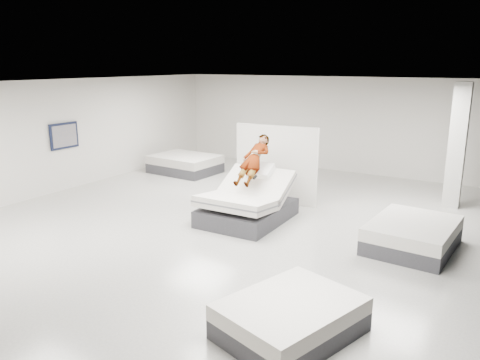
{
  "coord_description": "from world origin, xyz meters",
  "views": [
    {
      "loc": [
        5.3,
        -8.34,
        3.64
      ],
      "look_at": [
        -0.12,
        0.67,
        1.0
      ],
      "focal_mm": 35.0,
      "sensor_mm": 36.0,
      "label": 1
    }
  ],
  "objects_px": {
    "flat_bed_right_near": "(290,318)",
    "flat_bed_left_far": "(185,164)",
    "person": "(254,166)",
    "wall_poster": "(64,136)",
    "flat_bed_right_far": "(412,235)",
    "hero_bed": "(247,204)",
    "remote": "(255,177)",
    "divider_panel": "(276,164)",
    "column": "(457,146)"
  },
  "relations": [
    {
      "from": "flat_bed_right_near",
      "to": "flat_bed_left_far",
      "type": "relative_size",
      "value": 0.97
    },
    {
      "from": "person",
      "to": "wall_poster",
      "type": "distance_m",
      "value": 5.99
    },
    {
      "from": "person",
      "to": "flat_bed_right_far",
      "type": "xyz_separation_m",
      "value": [
        3.7,
        -0.06,
        -0.99
      ]
    },
    {
      "from": "hero_bed",
      "to": "flat_bed_right_near",
      "type": "distance_m",
      "value": 4.83
    },
    {
      "from": "hero_bed",
      "to": "remote",
      "type": "bearing_deg",
      "value": -8.9
    },
    {
      "from": "flat_bed_right_far",
      "to": "wall_poster",
      "type": "xyz_separation_m",
      "value": [
        -9.65,
        -0.53,
        1.32
      ]
    },
    {
      "from": "hero_bed",
      "to": "person",
      "type": "relative_size",
      "value": 1.44
    },
    {
      "from": "divider_panel",
      "to": "flat_bed_right_near",
      "type": "bearing_deg",
      "value": -65.48
    },
    {
      "from": "flat_bed_right_near",
      "to": "flat_bed_left_far",
      "type": "bearing_deg",
      "value": 135.65
    },
    {
      "from": "person",
      "to": "column",
      "type": "bearing_deg",
      "value": 39.69
    },
    {
      "from": "hero_bed",
      "to": "remote",
      "type": "xyz_separation_m",
      "value": [
        0.22,
        -0.03,
        0.69
      ]
    },
    {
      "from": "flat_bed_right_near",
      "to": "column",
      "type": "height_order",
      "value": "column"
    },
    {
      "from": "flat_bed_right_far",
      "to": "flat_bed_left_far",
      "type": "bearing_deg",
      "value": 159.57
    },
    {
      "from": "remote",
      "to": "flat_bed_left_far",
      "type": "height_order",
      "value": "remote"
    },
    {
      "from": "column",
      "to": "wall_poster",
      "type": "relative_size",
      "value": 3.37
    },
    {
      "from": "flat_bed_right_far",
      "to": "wall_poster",
      "type": "distance_m",
      "value": 9.76
    },
    {
      "from": "flat_bed_left_far",
      "to": "wall_poster",
      "type": "distance_m",
      "value": 4.09
    },
    {
      "from": "hero_bed",
      "to": "flat_bed_right_near",
      "type": "xyz_separation_m",
      "value": [
        2.92,
        -3.85,
        -0.15
      ]
    },
    {
      "from": "person",
      "to": "flat_bed_right_far",
      "type": "distance_m",
      "value": 3.83
    },
    {
      "from": "divider_panel",
      "to": "column",
      "type": "xyz_separation_m",
      "value": [
        4.11,
        2.0,
        0.57
      ]
    },
    {
      "from": "flat_bed_right_near",
      "to": "column",
      "type": "distance_m",
      "value": 7.76
    },
    {
      "from": "hero_bed",
      "to": "wall_poster",
      "type": "xyz_separation_m",
      "value": [
        -5.95,
        -0.28,
        1.19
      ]
    },
    {
      "from": "person",
      "to": "column",
      "type": "height_order",
      "value": "column"
    },
    {
      "from": "divider_panel",
      "to": "flat_bed_right_far",
      "type": "distance_m",
      "value": 4.17
    },
    {
      "from": "remote",
      "to": "flat_bed_right_far",
      "type": "bearing_deg",
      "value": 3.89
    },
    {
      "from": "remote",
      "to": "flat_bed_right_near",
      "type": "relative_size",
      "value": 0.06
    },
    {
      "from": "column",
      "to": "person",
      "type": "bearing_deg",
      "value": -139.46
    },
    {
      "from": "flat_bed_right_far",
      "to": "flat_bed_right_near",
      "type": "xyz_separation_m",
      "value": [
        -0.78,
        -4.1,
        -0.02
      ]
    },
    {
      "from": "remote",
      "to": "wall_poster",
      "type": "bearing_deg",
      "value": -178.58
    },
    {
      "from": "remote",
      "to": "wall_poster",
      "type": "height_order",
      "value": "wall_poster"
    },
    {
      "from": "flat_bed_right_near",
      "to": "column",
      "type": "xyz_separation_m",
      "value": [
        1.06,
        7.57,
        1.35
      ]
    },
    {
      "from": "remote",
      "to": "divider_panel",
      "type": "height_order",
      "value": "divider_panel"
    },
    {
      "from": "flat_bed_right_near",
      "to": "hero_bed",
      "type": "bearing_deg",
      "value": 127.17
    },
    {
      "from": "divider_panel",
      "to": "person",
      "type": "bearing_deg",
      "value": -89.06
    },
    {
      "from": "hero_bed",
      "to": "wall_poster",
      "type": "relative_size",
      "value": 2.37
    },
    {
      "from": "flat_bed_right_near",
      "to": "remote",
      "type": "bearing_deg",
      "value": 125.27
    },
    {
      "from": "flat_bed_right_far",
      "to": "column",
      "type": "height_order",
      "value": "column"
    },
    {
      "from": "flat_bed_left_far",
      "to": "remote",
      "type": "bearing_deg",
      "value": -35.75
    },
    {
      "from": "hero_bed",
      "to": "wall_poster",
      "type": "bearing_deg",
      "value": -177.31
    },
    {
      "from": "divider_panel",
      "to": "flat_bed_left_far",
      "type": "distance_m",
      "value": 4.54
    },
    {
      "from": "remote",
      "to": "divider_panel",
      "type": "distance_m",
      "value": 1.79
    },
    {
      "from": "hero_bed",
      "to": "flat_bed_right_near",
      "type": "height_order",
      "value": "hero_bed"
    },
    {
      "from": "flat_bed_right_far",
      "to": "column",
      "type": "distance_m",
      "value": 3.72
    },
    {
      "from": "flat_bed_right_near",
      "to": "flat_bed_left_far",
      "type": "distance_m",
      "value": 10.16
    },
    {
      "from": "person",
      "to": "flat_bed_right_near",
      "type": "height_order",
      "value": "person"
    },
    {
      "from": "divider_panel",
      "to": "flat_bed_left_far",
      "type": "bearing_deg",
      "value": 155.89
    },
    {
      "from": "hero_bed",
      "to": "flat_bed_right_far",
      "type": "xyz_separation_m",
      "value": [
        3.7,
        0.25,
        -0.13
      ]
    },
    {
      "from": "wall_poster",
      "to": "hero_bed",
      "type": "bearing_deg",
      "value": 2.69
    },
    {
      "from": "person",
      "to": "flat_bed_left_far",
      "type": "bearing_deg",
      "value": 145.04
    },
    {
      "from": "person",
      "to": "flat_bed_right_far",
      "type": "bearing_deg",
      "value": -1.75
    }
  ]
}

